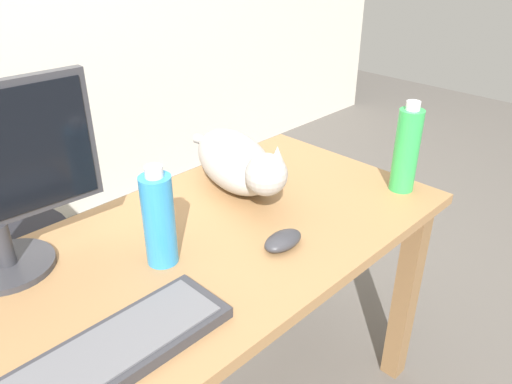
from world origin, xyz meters
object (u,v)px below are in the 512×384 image
object	(u,v)px
cat	(237,162)
water_bottle	(406,150)
computer_mouse	(283,240)
keyboard	(113,352)
spray_bottle	(158,218)

from	to	relation	value
cat	water_bottle	size ratio (longest dim) A/B	2.18
cat	computer_mouse	size ratio (longest dim) A/B	5.23
keyboard	cat	xyz separation A→B (m)	(0.61, 0.32, 0.07)
keyboard	water_bottle	world-z (taller)	water_bottle
keyboard	spray_bottle	bearing A→B (deg)	37.33
cat	spray_bottle	size ratio (longest dim) A/B	2.41
cat	keyboard	bearing A→B (deg)	-152.35
cat	spray_bottle	bearing A→B (deg)	-159.58
computer_mouse	water_bottle	size ratio (longest dim) A/B	0.42
spray_bottle	cat	bearing A→B (deg)	20.42
spray_bottle	water_bottle	bearing A→B (deg)	-16.76
keyboard	cat	bearing A→B (deg)	27.65
keyboard	water_bottle	xyz separation A→B (m)	(0.93, -0.03, 0.11)
cat	water_bottle	bearing A→B (deg)	-47.02
computer_mouse	water_bottle	world-z (taller)	water_bottle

